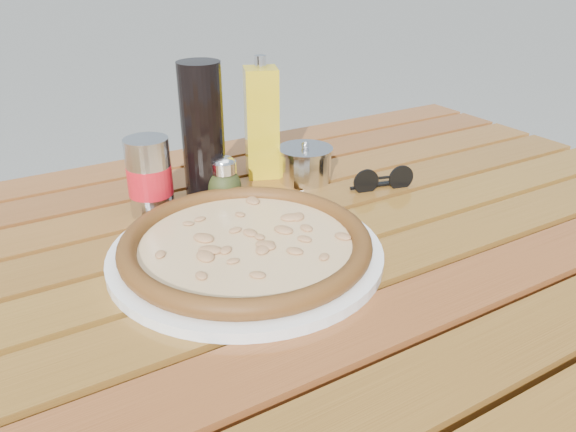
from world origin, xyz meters
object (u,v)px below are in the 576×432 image
pizza (246,242)px  parmesan_tin (305,163)px  table (295,286)px  dark_bottle (203,134)px  olive_oil_cruet (262,122)px  sunglasses (383,181)px  plate (246,253)px  pepper_shaker (213,175)px  oregano_shaker (224,182)px  soda_can (150,178)px

pizza → parmesan_tin: (0.21, 0.19, 0.01)m
table → pizza: size_ratio=3.45×
dark_bottle → olive_oil_cruet: size_ratio=1.05×
olive_oil_cruet → sunglasses: size_ratio=1.89×
plate → dark_bottle: dark_bottle is taller
plate → sunglasses: (0.30, 0.09, 0.01)m
pepper_shaker → table: bearing=-79.6°
oregano_shaker → parmesan_tin: oregano_shaker is taller
table → pizza: bearing=-175.1°
oregano_shaker → dark_bottle: dark_bottle is taller
pizza → parmesan_tin: size_ratio=3.26×
olive_oil_cruet → pepper_shaker: bearing=-158.0°
table → plate: 0.12m
plate → dark_bottle: (0.03, 0.20, 0.10)m
table → sunglasses: sunglasses is taller
pepper_shaker → olive_oil_cruet: 0.14m
pizza → dark_bottle: size_ratio=1.85×
sunglasses → dark_bottle: bearing=171.4°
sunglasses → oregano_shaker: bearing=176.7°
pepper_shaker → sunglasses: size_ratio=0.74×
parmesan_tin → soda_can: bearing=179.0°
soda_can → table: bearing=-53.2°
plate → dark_bottle: size_ratio=1.64×
dark_bottle → parmesan_tin: dark_bottle is taller
soda_can → olive_oil_cruet: olive_oil_cruet is taller
dark_bottle → pepper_shaker: bearing=3.5°
plate → soda_can: bearing=107.3°
table → olive_oil_cruet: olive_oil_cruet is taller
parmesan_tin → sunglasses: 0.14m
table → sunglasses: (0.22, 0.08, 0.09)m
plate → pizza: size_ratio=0.89×
pepper_shaker → oregano_shaker: 0.03m
oregano_shaker → dark_bottle: 0.08m
oregano_shaker → sunglasses: oregano_shaker is taller
table → plate: size_ratio=3.89×
pizza → pepper_shaker: (0.04, 0.20, 0.02)m
oregano_shaker → sunglasses: 0.27m
table → parmesan_tin: (0.13, 0.18, 0.11)m
pizza → oregano_shaker: bearing=74.1°
plate → pizza: pizza is taller
sunglasses → pepper_shaker: bearing=170.3°
table → pepper_shaker: 0.23m
dark_bottle → olive_oil_cruet: dark_bottle is taller
dark_bottle → parmesan_tin: 0.20m
table → dark_bottle: (-0.05, 0.20, 0.19)m
oregano_shaker → parmesan_tin: 0.17m
soda_can → oregano_shaker: bearing=-13.5°
plate → parmesan_tin: (0.21, 0.19, 0.02)m
oregano_shaker → sunglasses: (0.25, -0.08, -0.02)m
soda_can → parmesan_tin: 0.27m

